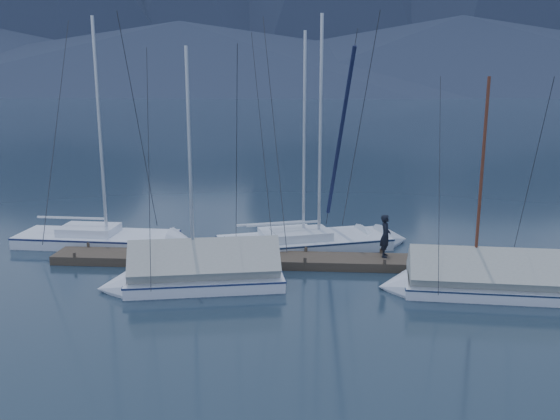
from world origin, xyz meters
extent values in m
plane|color=black|center=(0.00, 0.00, 0.00)|extent=(1000.00, 1000.00, 0.00)
cone|color=#192133|center=(-65.00, 295.00, 45.00)|extent=(171.00, 171.00, 90.00)
cone|color=#192133|center=(-60.00, 240.00, 15.00)|extent=(416.00, 416.00, 30.00)
cone|color=#192133|center=(60.00, 245.00, 16.00)|extent=(390.00, 390.00, 32.00)
cube|color=#382D23|center=(0.00, 2.00, 0.17)|extent=(18.00, 1.50, 0.34)
cube|color=black|center=(-6.00, 2.00, -0.05)|extent=(3.00, 1.30, 0.30)
cube|color=black|center=(0.00, 2.00, -0.05)|extent=(3.00, 1.30, 0.30)
cube|color=black|center=(6.00, 2.00, -0.05)|extent=(3.00, 1.30, 0.30)
cylinder|color=#382D23|center=(-8.00, 2.70, 0.35)|extent=(0.12, 0.12, 0.35)
cylinder|color=#382D23|center=(-8.00, 1.30, 0.35)|extent=(0.12, 0.12, 0.35)
cylinder|color=#382D23|center=(-5.00, 2.70, 0.35)|extent=(0.12, 0.12, 0.35)
cylinder|color=#382D23|center=(-5.00, 1.30, 0.35)|extent=(0.12, 0.12, 0.35)
cylinder|color=#382D23|center=(-2.00, 2.70, 0.35)|extent=(0.12, 0.12, 0.35)
cylinder|color=#382D23|center=(-2.00, 1.30, 0.35)|extent=(0.12, 0.12, 0.35)
cylinder|color=#382D23|center=(1.00, 2.70, 0.35)|extent=(0.12, 0.12, 0.35)
cylinder|color=#382D23|center=(1.00, 1.30, 0.35)|extent=(0.12, 0.12, 0.35)
cylinder|color=#382D23|center=(4.00, 2.70, 0.35)|extent=(0.12, 0.12, 0.35)
cylinder|color=#382D23|center=(4.00, 1.30, 0.35)|extent=(0.12, 0.12, 0.35)
cylinder|color=#382D23|center=(7.00, 2.70, 0.35)|extent=(0.12, 0.12, 0.35)
cylinder|color=#382D23|center=(7.00, 1.30, 0.35)|extent=(0.12, 0.12, 0.35)
cube|color=white|center=(-8.19, 4.17, 0.14)|extent=(6.92, 2.58, 0.75)
cube|color=white|center=(-8.19, 4.17, -0.20)|extent=(5.85, 1.51, 0.34)
cube|color=#182049|center=(-8.19, 4.17, 0.46)|extent=(6.99, 2.60, 0.07)
cone|color=white|center=(-4.26, 4.00, 0.14)|extent=(1.35, 2.24, 2.19)
cube|color=white|center=(-8.53, 4.19, 0.68)|extent=(2.46, 1.70, 0.34)
cylinder|color=#B2B7BF|center=(-7.73, 4.15, 5.06)|extent=(0.14, 0.14, 9.10)
cylinder|color=#B2B7BF|center=(-9.32, 4.22, 1.19)|extent=(3.07, 0.24, 0.10)
cylinder|color=#26262B|center=(-6.03, 4.07, 5.06)|extent=(0.18, 3.44, 9.11)
cube|color=white|center=(0.43, 4.47, 0.13)|extent=(6.76, 4.12, 0.71)
cube|color=white|center=(0.43, 4.47, -0.19)|extent=(5.54, 2.89, 0.32)
cube|color=#162343|center=(0.43, 4.47, 0.43)|extent=(6.83, 4.16, 0.06)
cone|color=white|center=(3.91, 5.68, 0.13)|extent=(1.78, 2.32, 2.05)
cube|color=white|center=(0.12, 4.37, 0.64)|extent=(2.61, 2.15, 0.32)
cylinder|color=#B2B7BF|center=(0.83, 4.61, 4.76)|extent=(0.13, 0.13, 8.55)
cylinder|color=#B2B7BF|center=(-0.58, 4.12, 1.12)|extent=(2.76, 1.03, 0.10)
cylinder|color=#26262B|center=(2.35, 5.14, 4.76)|extent=(1.08, 3.06, 8.56)
cube|color=silver|center=(1.07, 4.19, 0.14)|extent=(7.23, 4.37, 0.75)
cube|color=silver|center=(1.07, 4.19, -0.21)|extent=(5.93, 3.06, 0.34)
cube|color=#162644|center=(1.07, 4.19, 0.46)|extent=(7.30, 4.41, 0.07)
cone|color=silver|center=(4.81, 5.45, 0.14)|extent=(1.90, 2.48, 2.20)
cube|color=silver|center=(0.74, 4.08, 0.69)|extent=(2.79, 2.29, 0.34)
cylinder|color=#B2B7BF|center=(1.50, 4.33, 5.09)|extent=(0.14, 0.14, 9.15)
cylinder|color=#B2B7BF|center=(-0.02, 3.82, 1.20)|extent=(2.96, 1.09, 0.10)
cylinder|color=#26262B|center=(3.13, 4.88, 5.09)|extent=(1.13, 3.28, 9.16)
cube|color=silver|center=(7.13, -0.75, 0.10)|extent=(5.42, 2.21, 0.57)
cube|color=silver|center=(7.13, -0.75, -0.15)|extent=(4.57, 1.32, 0.26)
cube|color=#162542|center=(7.13, -0.75, 0.34)|extent=(5.47, 2.24, 0.05)
cone|color=silver|center=(4.09, -0.56, 0.10)|extent=(1.05, 1.86, 1.81)
cylinder|color=#592819|center=(6.79, -0.73, 3.81)|extent=(0.10, 0.10, 6.85)
cylinder|color=#592819|center=(7.98, -0.80, 0.90)|extent=(2.39, 0.23, 0.08)
cylinder|color=#26262B|center=(5.46, -0.64, 3.81)|extent=(0.19, 2.67, 6.86)
cube|color=#A3A59A|center=(7.13, -0.75, 0.73)|extent=(5.16, 2.23, 1.92)
cube|color=white|center=(-2.44, -0.75, 0.12)|extent=(5.71, 2.97, 0.64)
cube|color=white|center=(-2.44, -0.75, -0.17)|extent=(4.74, 1.95, 0.29)
cube|color=navy|center=(-2.44, -0.75, 0.39)|extent=(5.76, 3.00, 0.06)
cone|color=white|center=(-5.53, -1.37, 0.12)|extent=(1.41, 2.04, 1.86)
cylinder|color=#B2B7BF|center=(-2.82, -0.83, 4.32)|extent=(0.12, 0.12, 7.76)
cylinder|color=#B2B7BF|center=(-1.48, -0.56, 1.02)|extent=(2.41, 0.57, 0.09)
cylinder|color=#26262B|center=(-4.15, -1.10, 4.32)|extent=(0.56, 2.69, 7.77)
cube|color=#A6A69B|center=(-2.44, -0.75, 0.82)|extent=(5.45, 2.95, 1.98)
imported|color=black|center=(4.09, 2.26, 1.18)|extent=(0.48, 0.66, 1.68)
camera|label=1|loc=(1.57, -20.19, 7.27)|focal=38.00mm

